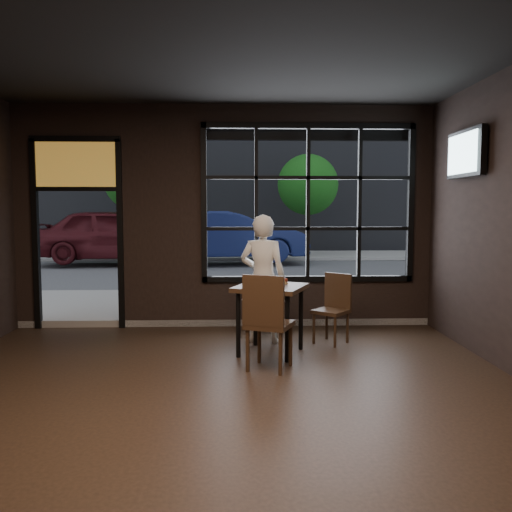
{
  "coord_description": "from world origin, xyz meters",
  "views": [
    {
      "loc": [
        0.16,
        -4.32,
        1.72
      ],
      "look_at": [
        0.4,
        2.2,
        1.15
      ],
      "focal_mm": 38.0,
      "sensor_mm": 36.0,
      "label": 1
    }
  ],
  "objects_px": {
    "cafe_table": "(270,319)",
    "man": "(263,279)",
    "navy_car": "(229,236)",
    "chair_near": "(270,321)"
  },
  "relations": [
    {
      "from": "cafe_table",
      "to": "navy_car",
      "type": "distance_m",
      "value": 10.28
    },
    {
      "from": "cafe_table",
      "to": "navy_car",
      "type": "bearing_deg",
      "value": 115.27
    },
    {
      "from": "chair_near",
      "to": "navy_car",
      "type": "xyz_separation_m",
      "value": [
        -0.58,
        10.88,
        0.36
      ]
    },
    {
      "from": "man",
      "to": "cafe_table",
      "type": "bearing_deg",
      "value": 112.65
    },
    {
      "from": "cafe_table",
      "to": "man",
      "type": "height_order",
      "value": "man"
    },
    {
      "from": "cafe_table",
      "to": "chair_near",
      "type": "distance_m",
      "value": 0.64
    },
    {
      "from": "chair_near",
      "to": "man",
      "type": "bearing_deg",
      "value": -67.11
    },
    {
      "from": "cafe_table",
      "to": "navy_car",
      "type": "relative_size",
      "value": 0.17
    },
    {
      "from": "cafe_table",
      "to": "chair_near",
      "type": "xyz_separation_m",
      "value": [
        -0.05,
        -0.63,
        0.11
      ]
    },
    {
      "from": "chair_near",
      "to": "navy_car",
      "type": "relative_size",
      "value": 0.22
    }
  ]
}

